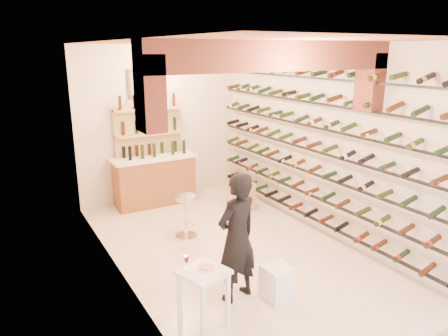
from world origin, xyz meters
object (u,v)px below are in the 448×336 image
at_px(person, 237,237).
at_px(wine_rack, 313,146).
at_px(white_stool, 277,282).
at_px(back_counter, 155,179).
at_px(crate_lower, 241,203).
at_px(chrome_barstool, 186,213).
at_px(tasting_table, 203,280).

bearing_deg(person, wine_rack, -165.98).
bearing_deg(white_stool, wine_rack, 39.38).
distance_m(back_counter, crate_lower, 1.85).
height_order(wine_rack, chrome_barstool, wine_rack).
xyz_separation_m(back_counter, person, (-0.33, -3.79, 0.31)).
xyz_separation_m(wine_rack, person, (-2.16, -1.14, -0.71)).
bearing_deg(back_counter, chrome_barstool, -94.04).
relative_size(white_stool, person, 0.26).
height_order(white_stool, chrome_barstool, chrome_barstool).
bearing_deg(white_stool, back_counter, 91.69).
height_order(wine_rack, back_counter, wine_rack).
relative_size(wine_rack, chrome_barstool, 7.68).
distance_m(wine_rack, back_counter, 3.38).
xyz_separation_m(back_counter, white_stool, (0.12, -4.05, -0.32)).
bearing_deg(crate_lower, tasting_table, -128.63).
distance_m(wine_rack, crate_lower, 2.07).
relative_size(back_counter, person, 1.01).
height_order(chrome_barstool, crate_lower, chrome_barstool).
xyz_separation_m(person, crate_lower, (1.67, 2.58, -0.69)).
distance_m(back_counter, white_stool, 4.07).
bearing_deg(chrome_barstool, person, -95.92).
distance_m(wine_rack, tasting_table, 3.29).
xyz_separation_m(back_counter, chrome_barstool, (-0.13, -1.80, -0.10)).
bearing_deg(tasting_table, wine_rack, 10.87).
bearing_deg(back_counter, wine_rack, -55.34).
relative_size(tasting_table, person, 0.51).
distance_m(white_stool, crate_lower, 3.10).
xyz_separation_m(wine_rack, tasting_table, (-2.79, -1.44, -0.97)).
distance_m(tasting_table, person, 0.74).
relative_size(tasting_table, chrome_barstool, 1.15).
distance_m(tasting_table, white_stool, 1.14).
height_order(back_counter, person, person).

